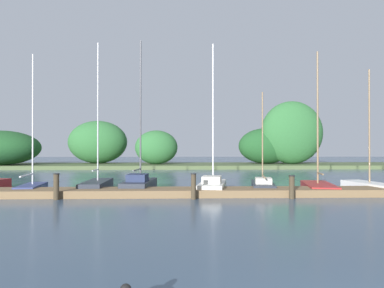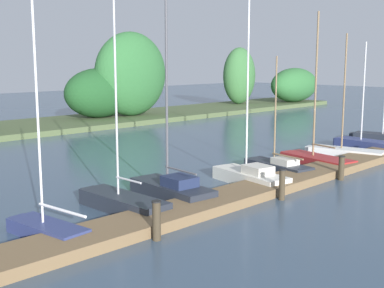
% 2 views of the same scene
% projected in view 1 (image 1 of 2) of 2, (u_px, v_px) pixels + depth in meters
% --- Properties ---
extents(dock_pier, '(29.09, 1.80, 0.35)m').
position_uv_depth(dock_pier, '(237.00, 192.00, 17.22)').
color(dock_pier, brown).
rests_on(dock_pier, ground).
extents(far_shore, '(73.31, 8.93, 7.58)m').
position_uv_depth(far_shore, '(153.00, 145.00, 39.92)').
color(far_shore, '#4C5B38').
rests_on(far_shore, ground).
extents(sailboat_1, '(1.27, 3.36, 7.19)m').
position_uv_depth(sailboat_1, '(32.00, 186.00, 18.32)').
color(sailboat_1, navy).
rests_on(sailboat_1, ground).
extents(sailboat_2, '(1.16, 4.05, 8.00)m').
position_uv_depth(sailboat_2, '(97.00, 184.00, 19.02)').
color(sailboat_2, '#232833').
rests_on(sailboat_2, ground).
extents(sailboat_3, '(1.65, 4.09, 8.13)m').
position_uv_depth(sailboat_3, '(140.00, 183.00, 19.00)').
color(sailboat_3, '#232833').
rests_on(sailboat_3, ground).
extents(sailboat_4, '(1.85, 4.03, 7.78)m').
position_uv_depth(sailboat_4, '(213.00, 185.00, 18.44)').
color(sailboat_4, silver).
rests_on(sailboat_4, ground).
extents(sailboat_5, '(1.68, 3.84, 5.34)m').
position_uv_depth(sailboat_5, '(263.00, 185.00, 19.06)').
color(sailboat_5, '#232833').
rests_on(sailboat_5, ground).
extents(sailboat_6, '(2.08, 4.28, 7.49)m').
position_uv_depth(sailboat_6, '(318.00, 185.00, 18.93)').
color(sailboat_6, maroon).
rests_on(sailboat_6, ground).
extents(sailboat_7, '(1.90, 4.29, 6.54)m').
position_uv_depth(sailboat_7, '(371.00, 186.00, 18.97)').
color(sailboat_7, white).
rests_on(sailboat_7, ground).
extents(mooring_piling_1, '(0.28, 0.28, 1.18)m').
position_uv_depth(mooring_piling_1, '(56.00, 186.00, 15.84)').
color(mooring_piling_1, '#3D3323').
rests_on(mooring_piling_1, ground).
extents(mooring_piling_2, '(0.26, 0.26, 1.17)m').
position_uv_depth(mooring_piling_2, '(194.00, 186.00, 15.97)').
color(mooring_piling_2, '#3D3323').
rests_on(mooring_piling_2, ground).
extents(mooring_piling_3, '(0.29, 0.29, 1.07)m').
position_uv_depth(mooring_piling_3, '(292.00, 187.00, 16.14)').
color(mooring_piling_3, '#3D3323').
rests_on(mooring_piling_3, ground).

